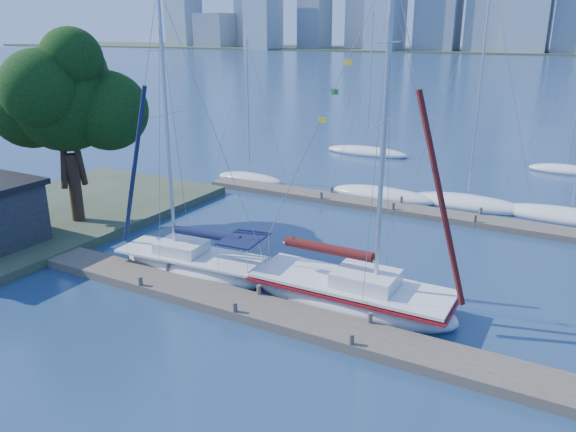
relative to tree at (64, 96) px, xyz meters
The scene contains 13 objects.
ground 16.56m from the tree, 15.04° to the right, with size 700.00×700.00×0.00m, color navy.
near_dock 16.47m from the tree, 15.04° to the right, with size 26.00×2.00×0.40m, color #4E4439.
far_dock 21.59m from the tree, 36.98° to the left, with size 30.00×1.80×0.36m, color #4E4439.
shore 7.96m from the tree, 163.92° to the right, with size 12.00×22.00×0.50m, color #38472D.
tree is the anchor object (origin of this frame).
sailboat_navy 11.81m from the tree, 10.19° to the right, with size 8.10×3.24×13.42m.
sailboat_maroon 18.93m from the tree, ahead, with size 9.12×3.03×13.98m.
bg_boat_0 16.02m from the tree, 78.38° to the left, with size 5.85×3.01×10.79m.
bg_boat_1 21.07m from the tree, 47.33° to the left, with size 7.47×2.68×13.30m.
bg_boat_3 25.46m from the tree, 39.03° to the left, with size 7.66×2.69×14.82m.
bg_boat_4 30.31m from the tree, 31.67° to the left, with size 9.09×4.56×12.56m.
bg_boat_6 29.34m from the tree, 75.54° to the left, with size 8.12×5.10×12.89m.
bg_boat_7 38.14m from the tree, 50.24° to the left, with size 6.01×3.01×10.40m.
Camera 1 is at (11.57, -17.33, 11.05)m, focal length 35.00 mm.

